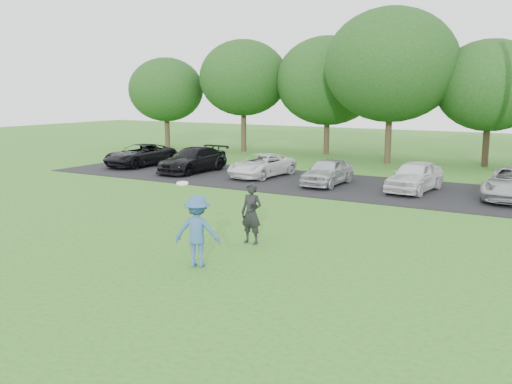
% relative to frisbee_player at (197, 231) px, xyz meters
% --- Properties ---
extents(ground, '(100.00, 100.00, 0.00)m').
position_rel_frisbee_player_xyz_m(ground, '(-0.19, -0.48, -0.85)').
color(ground, '#2E6C1F').
rests_on(ground, ground).
extents(parking_lot, '(32.00, 6.50, 0.03)m').
position_rel_frisbee_player_xyz_m(parking_lot, '(-0.19, 12.52, -0.84)').
color(parking_lot, black).
rests_on(parking_lot, ground).
extents(frisbee_player, '(1.25, 0.98, 2.05)m').
position_rel_frisbee_player_xyz_m(frisbee_player, '(0.00, 0.00, 0.00)').
color(frisbee_player, '#335B91').
rests_on(frisbee_player, ground).
extents(camera_bystander, '(0.61, 0.43, 1.67)m').
position_rel_frisbee_player_xyz_m(camera_bystander, '(0.04, 2.38, -0.01)').
color(camera_bystander, black).
rests_on(camera_bystander, ground).
extents(parked_cars, '(28.40, 5.17, 1.24)m').
position_rel_frisbee_player_xyz_m(parked_cars, '(-0.71, 12.62, -0.22)').
color(parked_cars, black).
rests_on(parked_cars, parking_lot).
extents(tree_row, '(42.39, 9.85, 8.64)m').
position_rel_frisbee_player_xyz_m(tree_row, '(1.32, 22.28, 4.06)').
color(tree_row, '#38281C').
rests_on(tree_row, ground).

